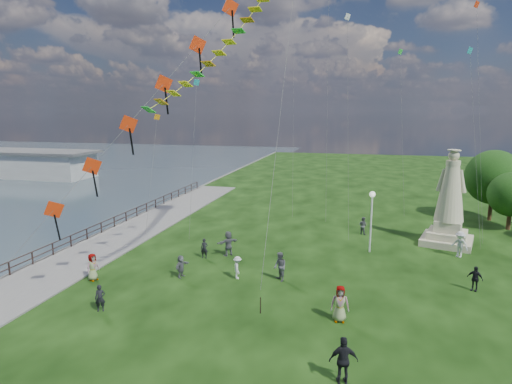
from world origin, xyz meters
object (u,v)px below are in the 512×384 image
(person_2, at_px, (237,268))
(person_6, at_px, (204,248))
(person_1, at_px, (280,267))
(person_11, at_px, (228,243))
(person_8, at_px, (460,244))
(statue, at_px, (449,209))
(person_10, at_px, (93,267))
(pier_pavilion, at_px, (12,163))
(person_3, at_px, (344,360))
(person_7, at_px, (363,226))
(person_9, at_px, (475,279))
(lamppost, at_px, (372,209))
(person_4, at_px, (340,304))
(person_5, at_px, (181,266))
(person_0, at_px, (100,298))

(person_2, relative_size, person_6, 1.01)
(person_1, bearing_deg, person_11, -165.99)
(person_8, bearing_deg, statue, 132.57)
(person_10, bearing_deg, person_8, -48.77)
(pier_pavilion, relative_size, person_3, 15.60)
(pier_pavilion, height_order, person_8, pier_pavilion)
(person_7, xyz_separation_m, person_9, (6.47, -10.48, -0.01))
(lamppost, height_order, person_9, lamppost)
(person_3, bearing_deg, person_2, -65.05)
(person_11, bearing_deg, statue, 155.21)
(person_9, bearing_deg, person_4, -110.88)
(person_2, xyz_separation_m, person_8, (14.46, 7.82, 0.23))
(person_1, xyz_separation_m, person_9, (11.43, 1.33, -0.16))
(person_2, xyz_separation_m, person_9, (14.10, 1.63, 0.03))
(person_5, xyz_separation_m, person_6, (0.14, 3.75, -0.01))
(pier_pavilion, xyz_separation_m, person_7, (57.61, -22.62, -1.07))
(person_3, xyz_separation_m, person_5, (-10.57, 8.46, -0.23))
(statue, height_order, person_5, statue)
(person_7, relative_size, person_9, 1.01)
(person_3, relative_size, person_9, 1.27)
(person_0, distance_m, person_2, 8.38)
(person_4, distance_m, person_8, 14.29)
(lamppost, height_order, person_11, lamppost)
(person_3, xyz_separation_m, person_6, (-10.43, 12.22, -0.24))
(pier_pavilion, xyz_separation_m, person_4, (56.57, -38.85, -0.90))
(person_2, xyz_separation_m, person_4, (6.60, -4.11, 0.22))
(lamppost, relative_size, person_5, 3.19)
(person_1, distance_m, person_2, 2.70)
(person_8, bearing_deg, person_4, -86.29)
(statue, distance_m, person_6, 19.37)
(person_8, bearing_deg, person_7, -175.06)
(person_3, bearing_deg, person_0, -26.06)
(person_2, xyz_separation_m, person_6, (-3.41, 3.09, -0.01))
(person_5, relative_size, person_10, 0.84)
(statue, relative_size, person_1, 4.10)
(person_4, xyz_separation_m, person_5, (-10.15, 3.44, -0.22))
(lamppost, xyz_separation_m, person_5, (-11.72, -8.06, -2.62))
(person_9, bearing_deg, person_11, -156.88)
(person_0, relative_size, person_9, 0.96)
(person_0, relative_size, person_11, 0.79)
(statue, xyz_separation_m, person_7, (-6.53, 1.14, -2.08))
(lamppost, distance_m, person_7, 5.41)
(person_7, height_order, person_10, person_10)
(person_5, distance_m, person_11, 5.00)
(person_0, bearing_deg, statue, 14.18)
(statue, distance_m, person_2, 18.04)
(person_0, height_order, person_11, person_11)
(pier_pavilion, xyz_separation_m, person_8, (64.43, -26.92, -0.88))
(person_10, height_order, person_11, person_11)
(person_5, distance_m, person_8, 19.91)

